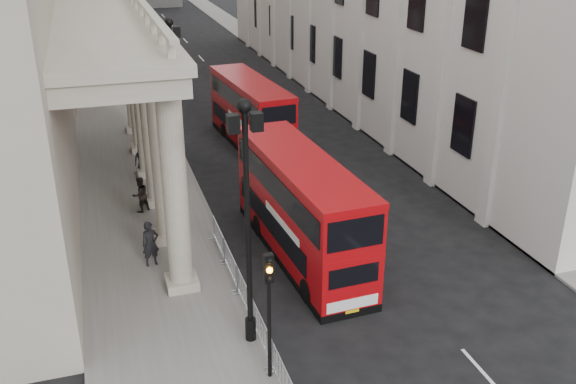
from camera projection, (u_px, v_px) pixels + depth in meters
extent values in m
cube|color=slate|center=(123.00, 124.00, 43.73)|extent=(6.00, 140.00, 0.12)
cube|color=slate|center=(347.00, 104.00, 48.23)|extent=(3.00, 140.00, 0.12)
cube|color=slate|center=(166.00, 120.00, 44.53)|extent=(0.20, 140.00, 0.14)
cylinder|color=black|center=(251.00, 329.00, 21.46)|extent=(0.36, 0.36, 0.80)
cylinder|color=black|center=(248.00, 233.00, 20.01)|extent=(0.18, 0.18, 8.00)
sphere|color=black|center=(244.00, 106.00, 18.37)|extent=(0.44, 0.44, 0.44)
cube|color=black|center=(256.00, 122.00, 18.67)|extent=(0.35, 0.35, 0.55)
cube|color=black|center=(233.00, 124.00, 18.48)|extent=(0.35, 0.35, 0.55)
cylinder|color=black|center=(179.00, 164.00, 35.45)|extent=(0.36, 0.36, 0.80)
cylinder|color=black|center=(175.00, 101.00, 34.01)|extent=(0.18, 0.18, 8.00)
sphere|color=black|center=(169.00, 22.00, 32.37)|extent=(0.44, 0.44, 0.44)
cube|color=black|center=(177.00, 32.00, 32.66)|extent=(0.35, 0.35, 0.55)
cube|color=black|center=(163.00, 33.00, 32.47)|extent=(0.35, 0.35, 0.55)
cylinder|color=black|center=(149.00, 93.00, 49.45)|extent=(0.36, 0.36, 0.80)
cylinder|color=black|center=(144.00, 46.00, 48.01)|extent=(0.18, 0.18, 8.00)
cylinder|color=black|center=(269.00, 330.00, 19.21)|extent=(0.12, 0.12, 3.40)
cube|color=black|center=(268.00, 268.00, 18.35)|extent=(0.28, 0.22, 0.90)
sphere|color=black|center=(269.00, 261.00, 18.12)|extent=(0.18, 0.18, 0.18)
sphere|color=orange|center=(270.00, 270.00, 18.24)|extent=(0.18, 0.18, 0.18)
sphere|color=black|center=(270.00, 279.00, 18.36)|extent=(0.18, 0.18, 0.18)
cube|color=gray|center=(283.00, 380.00, 18.88)|extent=(0.50, 2.30, 1.10)
cube|color=gray|center=(262.00, 334.00, 20.94)|extent=(0.50, 2.30, 1.10)
cube|color=gray|center=(245.00, 296.00, 22.99)|extent=(0.50, 2.30, 1.10)
cube|color=gray|center=(231.00, 265.00, 25.05)|extent=(0.50, 2.30, 1.10)
cube|color=gray|center=(219.00, 238.00, 27.11)|extent=(0.50, 2.30, 1.10)
cube|color=#AA070C|center=(301.00, 227.00, 26.68)|extent=(2.92, 10.10, 1.90)
cube|color=#AA070C|center=(301.00, 184.00, 25.89)|extent=(2.92, 10.10, 1.66)
cube|color=#AA070C|center=(302.00, 162.00, 25.51)|extent=(2.96, 10.14, 0.24)
cube|color=black|center=(301.00, 251.00, 27.13)|extent=(2.94, 10.10, 0.33)
cube|color=black|center=(301.00, 222.00, 26.59)|extent=(2.87, 8.21, 0.95)
cube|color=black|center=(301.00, 181.00, 25.85)|extent=(2.94, 9.54, 1.05)
cube|color=white|center=(352.00, 303.00, 22.67)|extent=(2.00, 0.17, 0.43)
cube|color=yellow|center=(352.00, 311.00, 22.79)|extent=(0.52, 0.07, 0.12)
cylinder|color=black|center=(308.00, 291.00, 23.68)|extent=(0.36, 0.97, 0.95)
cylinder|color=black|center=(360.00, 280.00, 24.37)|extent=(0.36, 0.97, 0.95)
cylinder|color=black|center=(259.00, 225.00, 28.66)|extent=(0.36, 0.97, 0.95)
cylinder|color=black|center=(304.00, 218.00, 29.35)|extent=(0.36, 0.97, 0.95)
cube|color=#9C070B|center=(251.00, 126.00, 39.48)|extent=(3.07, 9.60, 1.80)
cube|color=#9C070B|center=(250.00, 97.00, 38.73)|extent=(3.07, 9.60, 1.57)
cube|color=#9C070B|center=(250.00, 82.00, 38.37)|extent=(3.11, 9.64, 0.22)
cube|color=black|center=(251.00, 143.00, 39.90)|extent=(3.09, 9.60, 0.31)
cube|color=black|center=(251.00, 123.00, 39.39)|extent=(2.97, 7.82, 0.90)
cube|color=black|center=(250.00, 95.00, 38.69)|extent=(3.08, 9.07, 0.99)
cube|color=white|center=(279.00, 161.00, 35.74)|extent=(1.89, 0.22, 0.40)
cube|color=yellow|center=(279.00, 166.00, 35.85)|extent=(0.50, 0.08, 0.12)
cylinder|color=black|center=(254.00, 157.00, 36.65)|extent=(0.37, 0.92, 0.90)
cylinder|color=black|center=(286.00, 153.00, 37.36)|extent=(0.37, 0.92, 0.90)
cylinder|color=black|center=(225.00, 130.00, 41.29)|extent=(0.37, 0.92, 0.90)
cylinder|color=black|center=(255.00, 126.00, 42.00)|extent=(0.37, 0.92, 0.90)
imported|color=black|center=(150.00, 244.00, 25.79)|extent=(0.77, 0.59, 1.91)
imported|color=black|center=(140.00, 195.00, 30.48)|extent=(1.06, 0.99, 1.74)
imported|color=black|center=(142.00, 159.00, 34.86)|extent=(0.96, 0.71, 1.78)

